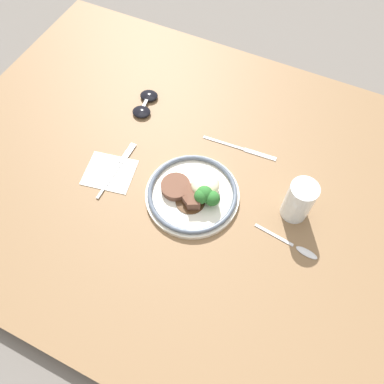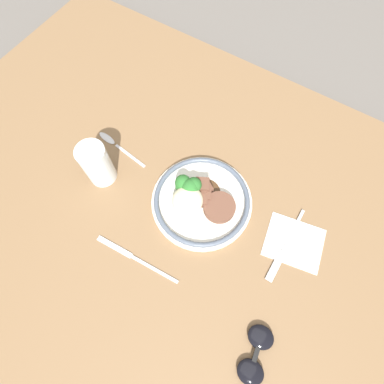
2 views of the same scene
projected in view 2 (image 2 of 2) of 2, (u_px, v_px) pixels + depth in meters
name	position (u px, v px, depth m)	size (l,w,h in m)	color
ground_plane	(185.00, 220.00, 0.73)	(8.00, 8.00, 0.00)	#5B5651
dining_table	(185.00, 218.00, 0.72)	(1.48, 1.02, 0.03)	brown
napkin	(294.00, 242.00, 0.68)	(0.15, 0.13, 0.00)	white
plate	(200.00, 199.00, 0.70)	(0.24, 0.24, 0.06)	silver
juice_glass	(98.00, 166.00, 0.70)	(0.07, 0.07, 0.12)	yellow
fork	(283.00, 251.00, 0.67)	(0.02, 0.19, 0.00)	silver
knife	(134.00, 258.00, 0.66)	(0.21, 0.02, 0.00)	silver
spoon	(113.00, 142.00, 0.78)	(0.16, 0.03, 0.01)	silver
sunglasses	(256.00, 354.00, 0.58)	(0.07, 0.12, 0.02)	black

